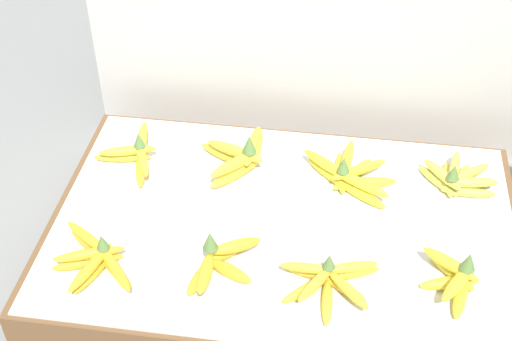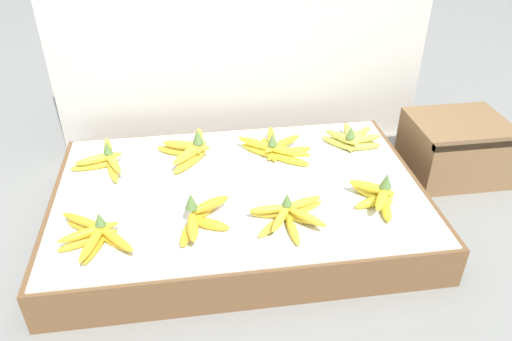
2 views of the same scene
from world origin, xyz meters
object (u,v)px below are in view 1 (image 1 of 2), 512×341
at_px(banana_bunch_front_left, 97,258).
at_px(banana_bunch_middle_right, 457,179).
at_px(banana_bunch_front_midleft, 219,261).
at_px(banana_bunch_middle_left, 136,153).
at_px(banana_bunch_front_right, 455,277).
at_px(banana_bunch_middle_midleft, 241,155).
at_px(banana_bunch_front_midright, 329,280).
at_px(banana_bunch_middle_midright, 349,174).

height_order(banana_bunch_front_left, banana_bunch_middle_right, banana_bunch_middle_right).
xyz_separation_m(banana_bunch_front_midleft, banana_bunch_middle_left, (-0.29, 0.35, -0.00)).
distance_m(banana_bunch_front_right, banana_bunch_middle_midleft, 0.63).
bearing_deg(banana_bunch_front_midright, banana_bunch_front_left, -178.65).
relative_size(banana_bunch_front_midright, banana_bunch_middle_right, 1.11).
bearing_deg(banana_bunch_front_midleft, banana_bunch_front_midright, -3.41).
height_order(banana_bunch_front_midleft, banana_bunch_front_right, banana_bunch_front_midleft).
xyz_separation_m(banana_bunch_middle_midleft, banana_bunch_middle_right, (0.56, -0.01, -0.01)).
height_order(banana_bunch_front_midright, banana_bunch_middle_midleft, banana_bunch_middle_midleft).
relative_size(banana_bunch_middle_midleft, banana_bunch_middle_midright, 1.03).
height_order(banana_bunch_front_midright, banana_bunch_middle_midright, banana_bunch_middle_midright).
bearing_deg(banana_bunch_front_midleft, banana_bunch_front_left, -174.41).
xyz_separation_m(banana_bunch_front_midright, banana_bunch_middle_midright, (0.03, 0.36, 0.00)).
bearing_deg(banana_bunch_front_left, banana_bunch_middle_left, 91.91).
bearing_deg(banana_bunch_front_midleft, banana_bunch_middle_left, 129.59).
relative_size(banana_bunch_middle_midright, banana_bunch_middle_right, 1.25).
distance_m(banana_bunch_middle_left, banana_bunch_middle_midleft, 0.28).
bearing_deg(banana_bunch_middle_midleft, banana_bunch_front_left, -123.65).
distance_m(banana_bunch_front_left, banana_bunch_front_midright, 0.53).
bearing_deg(banana_bunch_middle_midright, banana_bunch_middle_right, 4.47).
relative_size(banana_bunch_front_midright, banana_bunch_middle_midleft, 0.86).
xyz_separation_m(banana_bunch_front_left, banana_bunch_middle_right, (0.83, 0.39, 0.00)).
height_order(banana_bunch_front_left, banana_bunch_middle_midleft, banana_bunch_middle_midleft).
bearing_deg(banana_bunch_middle_right, banana_bunch_middle_midleft, 179.39).
xyz_separation_m(banana_bunch_middle_left, banana_bunch_middle_midright, (0.56, -0.01, -0.00)).
xyz_separation_m(banana_bunch_front_midleft, banana_bunch_middle_midright, (0.27, 0.35, -0.00)).
relative_size(banana_bunch_middle_midleft, banana_bunch_middle_right, 1.29).
height_order(banana_bunch_front_midleft, banana_bunch_middle_midleft, banana_bunch_middle_midleft).
height_order(banana_bunch_middle_midleft, banana_bunch_middle_midright, banana_bunch_middle_midleft).
xyz_separation_m(banana_bunch_front_right, banana_bunch_middle_midright, (-0.25, 0.32, -0.00)).
relative_size(banana_bunch_front_right, banana_bunch_middle_midright, 0.77).
relative_size(banana_bunch_front_midleft, banana_bunch_middle_midleft, 0.82).
relative_size(banana_bunch_front_left, banana_bunch_front_right, 1.11).
xyz_separation_m(banana_bunch_front_midleft, banana_bunch_front_right, (0.52, 0.03, -0.00)).
relative_size(banana_bunch_front_midleft, banana_bunch_middle_midright, 0.84).
distance_m(banana_bunch_front_midleft, banana_bunch_front_right, 0.52).
height_order(banana_bunch_front_left, banana_bunch_middle_midright, banana_bunch_middle_midright).
bearing_deg(banana_bunch_middle_midleft, banana_bunch_middle_right, -0.61).
bearing_deg(banana_bunch_middle_midright, banana_bunch_middle_left, 179.49).
distance_m(banana_bunch_front_left, banana_bunch_middle_midleft, 0.48).
xyz_separation_m(banana_bunch_front_midright, banana_bunch_middle_right, (0.30, 0.38, 0.00)).
bearing_deg(banana_bunch_middle_midleft, banana_bunch_middle_left, -175.38).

